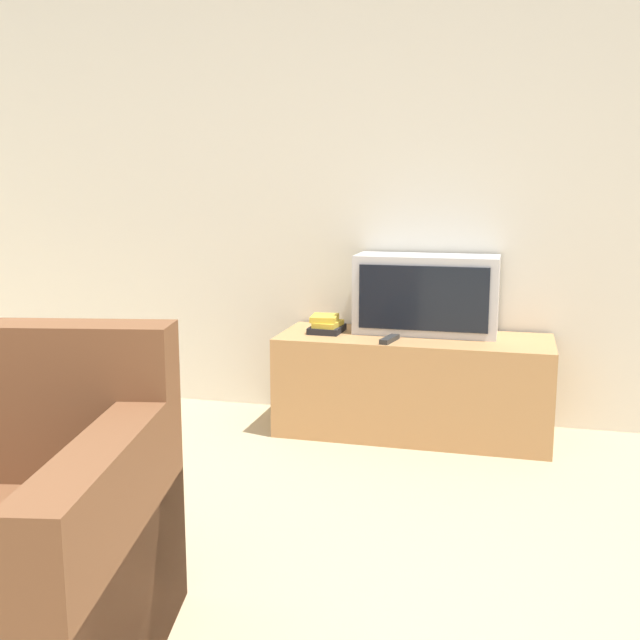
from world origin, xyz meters
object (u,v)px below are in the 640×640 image
(book_stack, at_px, (326,325))
(television, at_px, (426,294))
(tv_stand, at_px, (413,385))
(remote_on_stand, at_px, (389,339))

(book_stack, bearing_deg, television, 12.53)
(television, xyz_separation_m, book_stack, (-0.50, -0.11, -0.16))
(tv_stand, height_order, television, television)
(tv_stand, relative_size, television, 1.89)
(television, bearing_deg, book_stack, -167.47)
(tv_stand, bearing_deg, book_stack, -179.74)
(book_stack, height_order, remote_on_stand, book_stack)
(remote_on_stand, bearing_deg, book_stack, 156.45)
(tv_stand, distance_m, book_stack, 0.54)
(tv_stand, xyz_separation_m, remote_on_stand, (-0.10, -0.16, 0.26))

